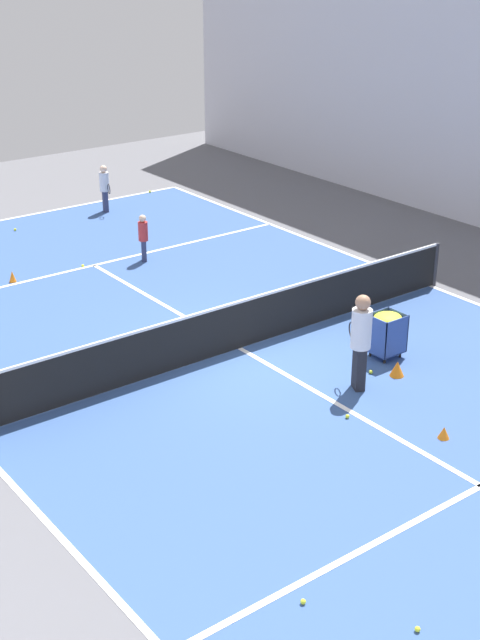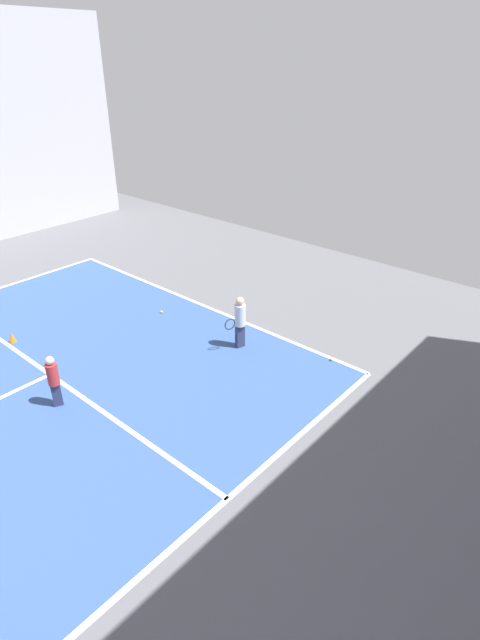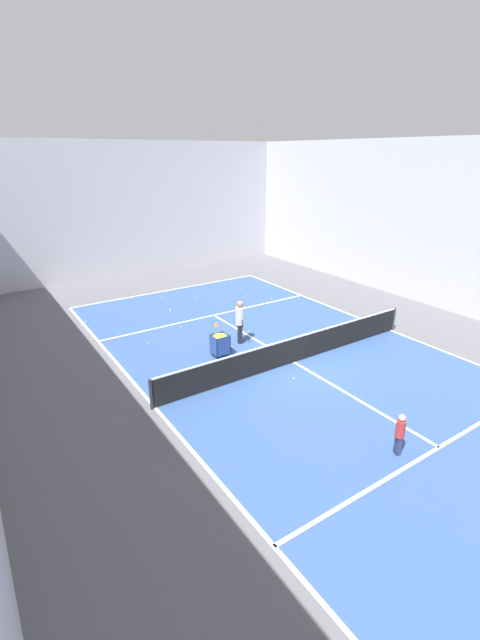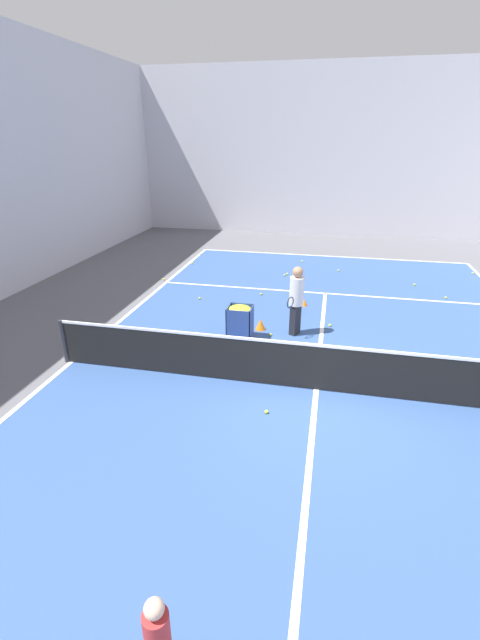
# 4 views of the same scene
# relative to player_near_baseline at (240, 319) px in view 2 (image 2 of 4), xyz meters

# --- Properties ---
(line_baseline_near) EXTENTS (10.71, 0.10, 0.00)m
(line_baseline_near) POSITION_rel_player_near_baseline_xyz_m (2.40, -1.00, -0.75)
(line_baseline_near) COLOR white
(line_baseline_near) RESTS_ON ground
(line_service_near) EXTENTS (10.71, 0.10, 0.00)m
(line_service_near) POSITION_rel_player_near_baseline_xyz_m (2.40, 3.69, -0.75)
(line_service_near) COLOR white
(line_service_near) RESTS_ON ground
(player_near_baseline) EXTENTS (0.33, 0.62, 1.33)m
(player_near_baseline) POSITION_rel_player_near_baseline_xyz_m (0.00, 0.00, 0.00)
(player_near_baseline) COLOR #2D3351
(player_near_baseline) RESTS_ON ground
(child_midcourt) EXTENTS (0.31, 0.31, 1.15)m
(child_midcourt) POSITION_rel_player_near_baseline_xyz_m (1.28, 4.14, -0.10)
(child_midcourt) COLOR #2D3351
(child_midcourt) RESTS_ON ground
(training_cone_1) EXTENTS (0.16, 0.16, 0.26)m
(training_cone_1) POSITION_rel_player_near_baseline_xyz_m (4.38, 3.53, -0.63)
(training_cone_1) COLOR orange
(training_cone_1) RESTS_ON ground
(tennis_ball_6) EXTENTS (0.07, 0.07, 0.07)m
(tennis_ball_6) POSITION_rel_player_near_baseline_xyz_m (2.67, 3.63, -0.72)
(tennis_ball_6) COLOR yellow
(tennis_ball_6) RESTS_ON ground
(tennis_ball_12) EXTENTS (0.07, 0.07, 0.07)m
(tennis_ball_12) POSITION_rel_player_near_baseline_xyz_m (-2.03, -0.92, -0.72)
(tennis_ball_12) COLOR yellow
(tennis_ball_12) RESTS_ON ground
(tennis_ball_15) EXTENTS (0.07, 0.07, 0.07)m
(tennis_ball_15) POSITION_rel_player_near_baseline_xyz_m (2.79, 0.08, -0.72)
(tennis_ball_15) COLOR yellow
(tennis_ball_15) RESTS_ON ground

